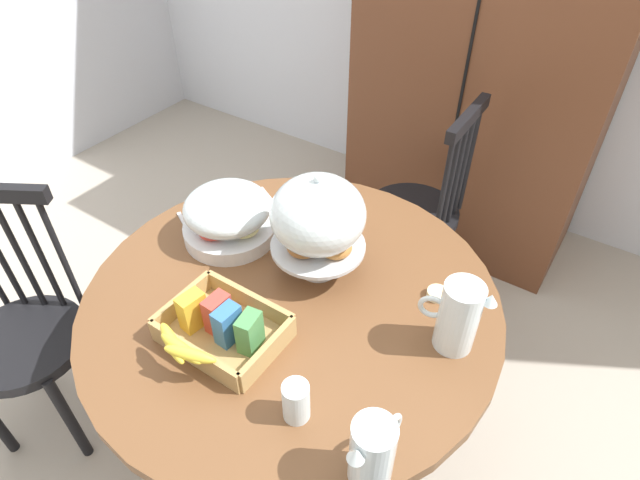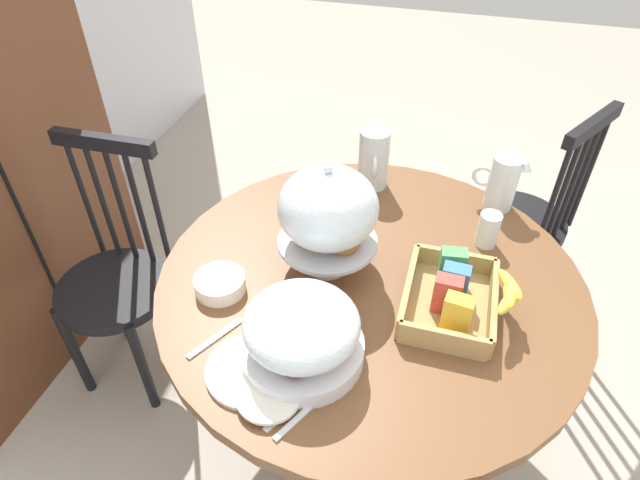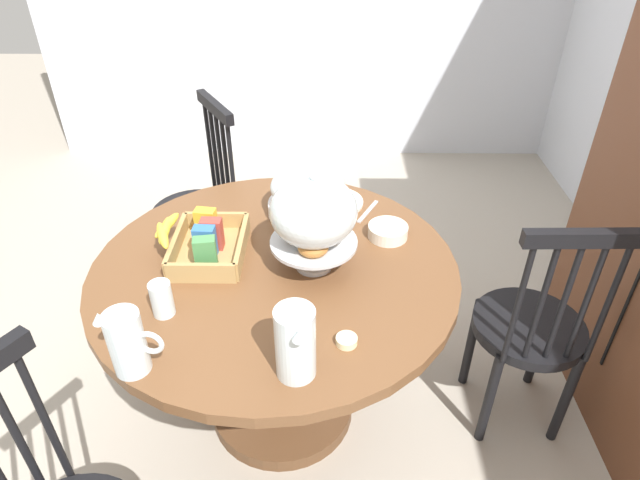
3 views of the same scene
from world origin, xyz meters
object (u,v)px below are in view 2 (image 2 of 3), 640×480
Objects in this scene: orange_juice_pitcher at (373,161)px; china_plate_small at (269,395)px; fruit_platter_covered at (302,333)px; cereal_basket at (456,296)px; china_plate_large at (252,369)px; cereal_bowl at (220,284)px; butter_dish at (327,192)px; drinking_glass at (488,230)px; windsor_chair_by_cabinet at (118,284)px; milk_pitcher at (502,185)px; pastry_stand_with_dome at (328,212)px; dining_table at (366,325)px; windsor_chair_near_window at (521,224)px.

orange_juice_pitcher reaches higher than china_plate_small.
fruit_platter_covered reaches higher than cereal_basket.
orange_juice_pitcher reaches higher than china_plate_large.
china_plate_small is at bearing -139.13° from cereal_bowl.
fruit_platter_covered is at bearing -14.55° from china_plate_small.
cereal_basket is at bearing -131.54° from butter_dish.
windsor_chair_by_cabinet is at bearing 100.87° from drinking_glass.
windsor_chair_by_cabinet reaches higher than fruit_platter_covered.
milk_pitcher is at bearing -90.91° from orange_juice_pitcher.
fruit_platter_covered is at bearing -112.07° from windsor_chair_by_cabinet.
orange_juice_pitcher is at bearing -25.20° from cereal_bowl.
china_plate_small is 1.07× the size of cereal_bowl.
fruit_platter_covered is at bearing -175.05° from pastry_stand_with_dome.
pastry_stand_with_dome is 0.35m from fruit_platter_covered.
cereal_basket is (-0.51, 0.09, -0.04)m from milk_pitcher.
pastry_stand_with_dome reaches higher than dining_table.
fruit_platter_covered is (-0.33, -0.80, 0.37)m from windsor_chair_by_cabinet.
cereal_basket is 0.30m from drinking_glass.
milk_pitcher reaches higher than drinking_glass.
windsor_chair_near_window reaches higher than milk_pitcher.
dining_table is 5.49× the size of china_plate_large.
dining_table is 3.82× the size of cereal_basket.
windsor_chair_near_window reaches higher than cereal_bowl.
china_plate_large is 2.00× the size of drinking_glass.
windsor_chair_near_window is 0.87m from butter_dish.
milk_pitcher reaches higher than butter_dish.
drinking_glass reaches higher than dining_table.
dining_table is at bearing -27.23° from china_plate_large.
cereal_basket is at bearing -93.18° from windsor_chair_by_cabinet.
orange_juice_pitcher is (-0.31, 0.57, 0.38)m from windsor_chair_near_window.
pastry_stand_with_dome reaches higher than orange_juice_pitcher.
orange_juice_pitcher is (0.45, -0.04, -0.10)m from pastry_stand_with_dome.
china_plate_large is at bearing 126.74° from fruit_platter_covered.
windsor_chair_near_window is 1.00× the size of windsor_chair_by_cabinet.
milk_pitcher is 1.02m from china_plate_small.
windsor_chair_near_window is 1.31m from cereal_bowl.
fruit_platter_covered is at bearing 151.96° from windsor_chair_near_window.
china_plate_large is (-0.84, 0.53, -0.08)m from milk_pitcher.
china_plate_small is (-0.91, 0.47, -0.07)m from milk_pitcher.
dining_table is 1.24× the size of windsor_chair_by_cabinet.
windsor_chair_by_cabinet reaches higher than orange_juice_pitcher.
drinking_glass is at bearing -12.59° from cereal_basket.
pastry_stand_with_dome reaches higher than drinking_glass.
cereal_basket is 0.62m from butter_dish.
china_plate_large reaches higher than dining_table.
pastry_stand_with_dome is at bearing -10.36° from china_plate_large.
cereal_basket is 0.64m from cereal_bowl.
dining_table is 0.91m from windsor_chair_by_cabinet.
cereal_basket is (-0.06, -1.14, 0.33)m from windsor_chair_by_cabinet.
drinking_glass reaches higher than butter_dish.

